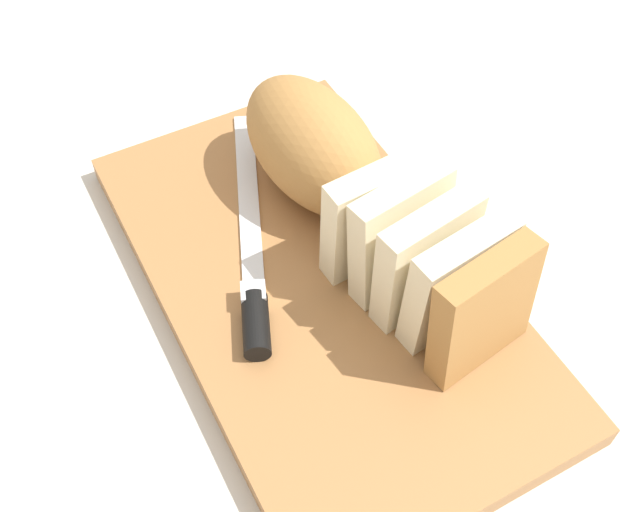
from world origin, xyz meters
name	(u,v)px	position (x,y,z in m)	size (l,w,h in m)	color
ground_plane	(320,294)	(0.00, 0.00, 0.00)	(3.00, 3.00, 0.00)	beige
cutting_board	(320,286)	(0.00, 0.00, 0.01)	(0.47, 0.27, 0.03)	#9E6B3D
bread_loaf	(355,188)	(-0.04, 0.05, 0.08)	(0.34, 0.14, 0.11)	#A8753D
bread_knife	(254,284)	(-0.01, -0.06, 0.03)	(0.28, 0.12, 0.02)	silver
crumb_near_knife	(375,248)	(0.00, 0.06, 0.03)	(0.01, 0.01, 0.01)	tan
crumb_near_loaf	(263,330)	(0.03, -0.07, 0.03)	(0.01, 0.01, 0.01)	tan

